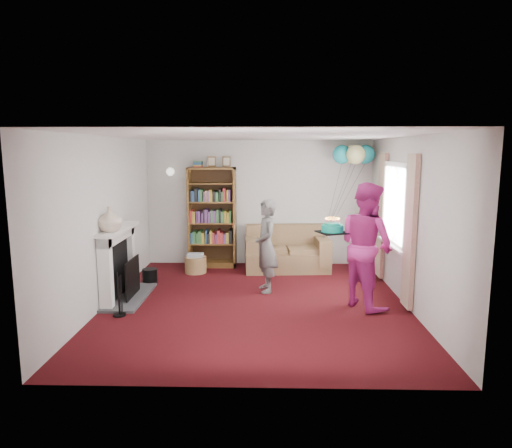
{
  "coord_description": "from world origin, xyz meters",
  "views": [
    {
      "loc": [
        0.17,
        -6.64,
        2.29
      ],
      "look_at": [
        -0.01,
        0.6,
        1.12
      ],
      "focal_mm": 32.0,
      "sensor_mm": 36.0,
      "label": 1
    }
  ],
  "objects_px": {
    "person_magenta": "(366,245)",
    "sofa": "(287,253)",
    "person_striped": "(266,246)",
    "bookcase": "(212,218)",
    "birthday_cake": "(332,228)"
  },
  "relations": [
    {
      "from": "person_striped",
      "to": "person_magenta",
      "type": "xyz_separation_m",
      "value": [
        1.47,
        -0.69,
        0.16
      ]
    },
    {
      "from": "person_striped",
      "to": "birthday_cake",
      "type": "relative_size",
      "value": 3.91
    },
    {
      "from": "person_magenta",
      "to": "birthday_cake",
      "type": "height_order",
      "value": "person_magenta"
    },
    {
      "from": "bookcase",
      "to": "sofa",
      "type": "bearing_deg",
      "value": -9.11
    },
    {
      "from": "bookcase",
      "to": "sofa",
      "type": "relative_size",
      "value": 1.37
    },
    {
      "from": "person_striped",
      "to": "birthday_cake",
      "type": "xyz_separation_m",
      "value": [
        0.98,
        -0.61,
        0.4
      ]
    },
    {
      "from": "sofa",
      "to": "person_magenta",
      "type": "bearing_deg",
      "value": -67.3
    },
    {
      "from": "bookcase",
      "to": "birthday_cake",
      "type": "relative_size",
      "value": 5.62
    },
    {
      "from": "sofa",
      "to": "person_magenta",
      "type": "relative_size",
      "value": 0.87
    },
    {
      "from": "person_magenta",
      "to": "sofa",
      "type": "bearing_deg",
      "value": -2.89
    },
    {
      "from": "sofa",
      "to": "person_striped",
      "type": "xyz_separation_m",
      "value": [
        -0.4,
        -1.44,
        0.44
      ]
    },
    {
      "from": "sofa",
      "to": "person_striped",
      "type": "height_order",
      "value": "person_striped"
    },
    {
      "from": "birthday_cake",
      "to": "person_striped",
      "type": "bearing_deg",
      "value": 147.87
    },
    {
      "from": "bookcase",
      "to": "person_magenta",
      "type": "xyz_separation_m",
      "value": [
        2.55,
        -2.37,
        -0.04
      ]
    },
    {
      "from": "bookcase",
      "to": "birthday_cake",
      "type": "height_order",
      "value": "bookcase"
    }
  ]
}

